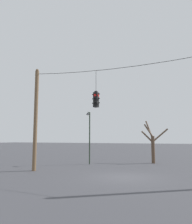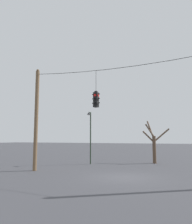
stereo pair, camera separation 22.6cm
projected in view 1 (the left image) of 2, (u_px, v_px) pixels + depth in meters
ground_plane at (124, 177)px, 14.31m from camera, size 200.00×200.00×0.00m
utility_pole_left at (36, 119)px, 17.72m from camera, size 0.31×0.31×8.31m
span_wire at (123, 66)px, 15.41m from camera, size 14.74×0.03×0.39m
traffic_light_near_left_pole at (96, 99)px, 15.90m from camera, size 0.58×0.58×2.74m
street_lamp at (89, 129)px, 21.88m from camera, size 0.39×0.68×5.20m
bare_tree at (153, 143)px, 22.85m from camera, size 2.76×1.46×4.48m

